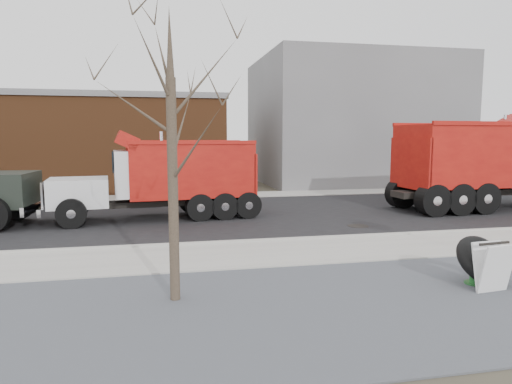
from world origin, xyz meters
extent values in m
plane|color=#383328|center=(0.00, 0.00, 0.00)|extent=(120.00, 120.00, 0.00)
cube|color=slate|center=(0.00, -3.50, 0.01)|extent=(60.00, 5.00, 0.03)
cube|color=#9E9B93|center=(0.00, 0.25, 0.03)|extent=(60.00, 2.50, 0.06)
cube|color=#9E9B93|center=(0.00, 1.55, 0.06)|extent=(60.00, 0.15, 0.11)
cube|color=black|center=(0.00, 6.30, 0.01)|extent=(60.00, 9.40, 0.02)
cube|color=#9E9B93|center=(0.00, 12.00, 0.03)|extent=(60.00, 2.00, 0.06)
cube|color=gray|center=(9.00, 18.00, 4.00)|extent=(12.00, 10.00, 8.00)
cube|color=brown|center=(-10.00, 17.00, 2.50)|extent=(20.00, 8.00, 5.00)
cube|color=gray|center=(-10.00, 17.00, 5.15)|extent=(20.20, 8.20, 0.30)
cylinder|color=#382D23|center=(-3.20, -2.60, 2.00)|extent=(0.18, 0.18, 4.00)
cone|color=#382D23|center=(-3.20, -2.60, 4.60)|extent=(0.14, 0.14, 1.20)
cylinder|color=#2C7638|center=(2.77, -2.93, 0.03)|extent=(0.41, 0.41, 0.06)
cylinder|color=#2C7638|center=(2.77, -2.93, 0.31)|extent=(0.21, 0.21, 0.56)
cylinder|color=#2C7638|center=(2.77, -2.93, 0.56)|extent=(0.28, 0.28, 0.05)
sphere|color=#2C7638|center=(2.77, -2.93, 0.65)|extent=(0.22, 0.22, 0.22)
cylinder|color=#2C7638|center=(2.77, -2.93, 0.74)|extent=(0.05, 0.05, 0.06)
cylinder|color=#2C7638|center=(2.62, -2.87, 0.39)|extent=(0.14, 0.14, 0.10)
cylinder|color=#2C7638|center=(2.91, -3.00, 0.39)|extent=(0.14, 0.14, 0.10)
cylinder|color=#2C7638|center=(2.70, -3.08, 0.37)|extent=(0.17, 0.16, 0.14)
torus|color=black|center=(2.94, -2.91, 0.50)|extent=(1.34, 1.26, 1.01)
cube|color=white|center=(2.77, -3.51, 0.50)|extent=(0.72, 0.31, 0.95)
cube|color=white|center=(2.75, -3.31, 0.50)|extent=(0.72, 0.31, 0.95)
cube|color=black|center=(2.76, -3.41, 0.97)|extent=(0.70, 0.12, 0.04)
cube|color=black|center=(10.34, 5.66, 0.73)|extent=(9.49, 1.40, 0.24)
cube|color=#AD180E|center=(8.91, 5.60, 2.23)|extent=(5.65, 2.91, 2.43)
cylinder|color=silver|center=(11.42, 6.76, 2.62)|extent=(0.16, 0.16, 2.65)
cylinder|color=black|center=(7.53, 6.59, 0.63)|extent=(1.23, 0.39, 1.22)
cylinder|color=black|center=(7.63, 4.47, 0.63)|extent=(1.23, 0.39, 1.22)
cube|color=black|center=(-3.51, 5.98, 0.61)|extent=(7.27, 1.55, 0.19)
cube|color=silver|center=(-6.20, 5.69, 1.08)|extent=(2.12, 1.92, 0.97)
cube|color=silver|center=(-7.27, 5.57, 1.08)|extent=(0.23, 1.55, 0.88)
cube|color=silver|center=(-4.31, 5.89, 1.70)|extent=(1.63, 2.18, 1.59)
cube|color=black|center=(-5.06, 5.81, 2.14)|extent=(0.24, 1.76, 0.71)
cube|color=#AD180E|center=(-2.37, 6.10, 1.79)|extent=(4.63, 2.59, 1.95)
cylinder|color=silver|center=(-3.38, 5.15, 2.10)|extent=(0.14, 0.14, 2.12)
cylinder|color=black|center=(-6.30, 4.71, 0.51)|extent=(1.00, 0.37, 0.97)
cylinder|color=black|center=(-6.50, 6.61, 0.51)|extent=(1.00, 0.37, 0.97)
cylinder|color=black|center=(-1.22, 5.37, 0.51)|extent=(1.00, 0.37, 0.97)
cylinder|color=black|center=(-1.41, 7.06, 0.51)|extent=(1.00, 0.37, 0.97)
cube|color=silver|center=(-7.68, 5.59, 1.25)|extent=(0.18, 1.79, 1.02)
cylinder|color=black|center=(-8.47, 6.75, 0.58)|extent=(1.14, 0.38, 1.12)
camera|label=1|loc=(-3.39, -10.78, 2.98)|focal=32.00mm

